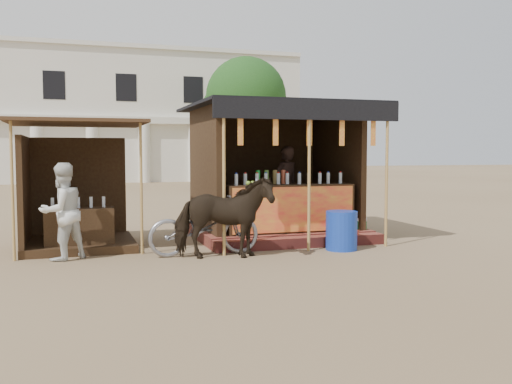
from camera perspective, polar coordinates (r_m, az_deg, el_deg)
name	(u,v)px	position (r m, az deg, el deg)	size (l,w,h in m)	color
ground	(288,271)	(8.77, 3.24, -7.89)	(120.00, 120.00, 0.00)	#846B4C
main_stall	(276,189)	(12.11, 2.04, 0.31)	(3.60, 3.61, 2.78)	maroon
secondary_stall	(69,203)	(11.28, -18.17, -1.05)	(2.40, 2.40, 2.38)	#352613
cow	(224,218)	(9.66, -3.26, -2.57)	(0.76, 1.66, 1.40)	black
motorbike	(204,226)	(10.03, -5.20, -3.41)	(0.68, 1.96, 1.03)	gray
bystander	(62,212)	(10.06, -18.84, -1.86)	(0.79, 0.62, 1.63)	silver
blue_barrel	(341,231)	(10.66, 8.54, -3.83)	(0.58, 0.58, 0.72)	#1537A2
red_crate	(344,237)	(11.32, 8.76, -4.46)	(0.40, 0.43, 0.30)	#AA341C
cooler	(350,228)	(12.04, 9.41, -3.56)	(0.76, 0.64, 0.46)	#186F30
background_building	(90,118)	(38.03, -16.30, 7.12)	(26.00, 7.45, 8.18)	silver
tree	(242,100)	(31.56, -1.41, 9.14)	(4.50, 4.40, 7.00)	#382314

